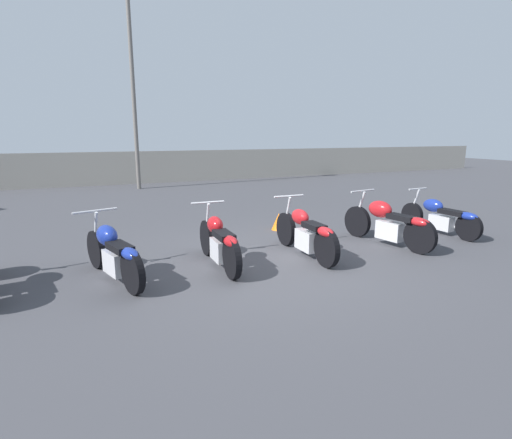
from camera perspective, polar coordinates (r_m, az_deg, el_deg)
ground_plane at (r=6.92m, az=2.11°, el=-6.27°), size 60.00×60.00×0.00m
fence_back at (r=18.66m, az=-14.95°, el=7.22°), size 40.00×0.04×1.43m
light_pole_left at (r=17.03m, az=-17.40°, el=21.08°), size 0.70×0.35×8.57m
motorcycle_slot_1 at (r=6.39m, az=-19.70°, el=-4.52°), size 0.87×2.02×1.00m
motorcycle_slot_2 at (r=6.67m, az=-5.26°, el=-3.25°), size 0.60×2.00×1.01m
motorcycle_slot_3 at (r=7.28m, az=7.15°, el=-1.93°), size 0.62×2.12×1.03m
motorcycle_slot_4 at (r=8.37m, az=18.35°, el=-0.42°), size 0.71×2.18×1.03m
motorcycle_slot_5 at (r=9.74m, az=24.93°, el=0.39°), size 0.55×2.06×0.94m
traffic_cone_near at (r=9.27m, az=3.27°, el=-0.27°), size 0.33×0.33×0.39m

